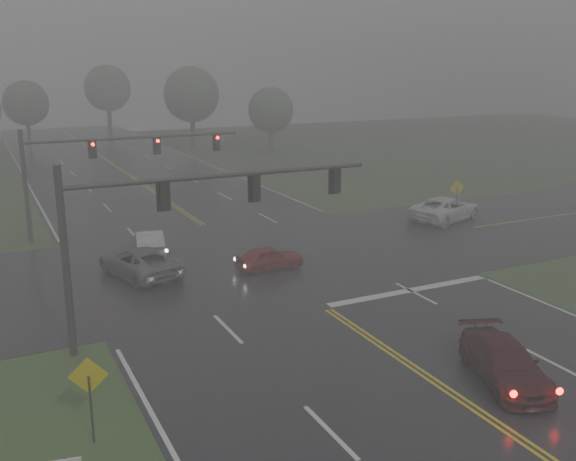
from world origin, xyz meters
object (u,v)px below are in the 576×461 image
sedan_maroon (503,381)px  sedan_silver (150,254)px  signal_gantry_far (98,159)px  car_grey (140,276)px  pickup_white (445,221)px  signal_gantry_near (168,214)px  sedan_red (270,269)px

sedan_maroon → sedan_silver: (-6.67, 19.29, 0.00)m
signal_gantry_far → sedan_maroon: bearing=-71.5°
car_grey → signal_gantry_far: bearing=-104.2°
pickup_white → signal_gantry_near: signal_gantry_near is taller
sedan_silver → signal_gantry_far: size_ratio=0.32×
sedan_silver → signal_gantry_far: (-1.52, 5.15, 4.60)m
sedan_silver → signal_gantry_near: bearing=90.7°
pickup_white → sedan_silver: bearing=68.0°
sedan_maroon → car_grey: 17.72m
pickup_white → signal_gantry_near: 23.94m
pickup_white → signal_gantry_near: size_ratio=0.47×
sedan_maroon → pickup_white: bearing=75.1°
sedan_silver → car_grey: 3.78m
sedan_maroon → signal_gantry_far: signal_gantry_far is taller
sedan_maroon → pickup_white: size_ratio=0.80×
sedan_maroon → signal_gantry_near: signal_gantry_near is taller
sedan_maroon → sedan_silver: sedan_silver is taller
sedan_red → pickup_white: bearing=-74.6°
sedan_red → signal_gantry_far: size_ratio=0.27×
sedan_red → signal_gantry_near: size_ratio=0.29×
sedan_maroon → signal_gantry_near: 12.82m
sedan_maroon → sedan_silver: size_ratio=1.10×
pickup_white → signal_gantry_far: 22.24m
sedan_maroon → pickup_white: (12.65, 18.23, 0.00)m
sedan_red → signal_gantry_far: signal_gantry_far is taller
sedan_silver → car_grey: size_ratio=0.79×
sedan_red → car_grey: (-6.12, 1.77, 0.00)m
sedan_silver → pickup_white: bearing=-172.6°
sedan_silver → car_grey: car_grey is taller
signal_gantry_near → sedan_red: bearing=40.9°
sedan_silver → signal_gantry_near: 12.18m
pickup_white → signal_gantry_far: signal_gantry_far is taller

